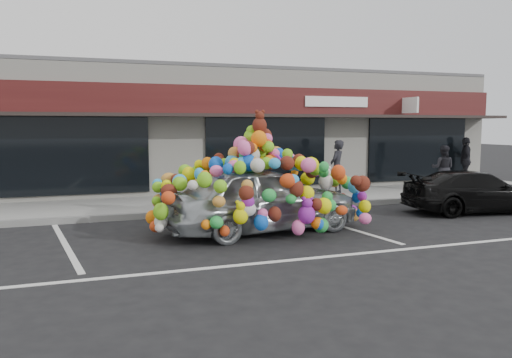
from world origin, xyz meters
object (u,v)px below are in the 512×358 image
object	(u,v)px
toy_car	(261,191)
pedestrian_a	(337,167)
pedestrian_b	(443,168)
black_sedan	(475,192)
pedestrian_c	(465,160)

from	to	relation	value
toy_car	pedestrian_a	xyz separation A→B (m)	(4.06, 4.06, 0.09)
pedestrian_b	black_sedan	bearing A→B (deg)	105.56
toy_car	pedestrian_b	size ratio (longest dim) A/B	3.20
pedestrian_a	pedestrian_c	world-z (taller)	pedestrian_c
pedestrian_a	pedestrian_b	world-z (taller)	pedestrian_a
toy_car	black_sedan	distance (m)	6.30
toy_car	pedestrian_a	distance (m)	5.75
black_sedan	pedestrian_b	size ratio (longest dim) A/B	2.56
toy_car	pedestrian_c	bearing A→B (deg)	-72.31
pedestrian_a	pedestrian_c	distance (m)	5.94
toy_car	pedestrian_a	world-z (taller)	toy_car
pedestrian_a	pedestrian_c	bearing A→B (deg)	148.09
black_sedan	pedestrian_c	xyz separation A→B (m)	(3.67, 4.47, 0.46)
pedestrian_a	pedestrian_b	distance (m)	3.74
toy_car	pedestrian_b	xyz separation A→B (m)	(7.75, 3.49, -0.01)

